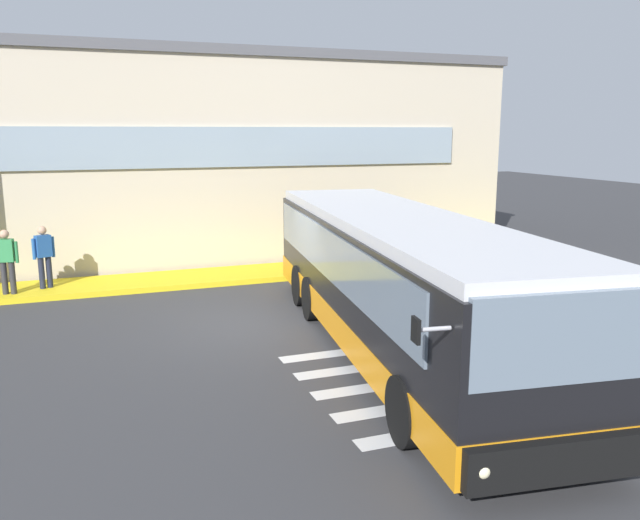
# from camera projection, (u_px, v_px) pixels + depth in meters

# --- Properties ---
(ground_plane) EXTENTS (80.00, 90.00, 0.02)m
(ground_plane) POSITION_uv_depth(u_px,v_px,m) (258.00, 325.00, 14.44)
(ground_plane) COLOR #353538
(ground_plane) RESTS_ON ground
(bay_paint_stripes) EXTENTS (4.40, 3.96, 0.01)m
(bay_paint_stripes) POSITION_uv_depth(u_px,v_px,m) (431.00, 379.00, 11.26)
(bay_paint_stripes) COLOR silver
(bay_paint_stripes) RESTS_ON ground
(terminal_building) EXTENTS (22.84, 13.80, 6.80)m
(terminal_building) POSITION_uv_depth(u_px,v_px,m) (159.00, 155.00, 24.21)
(terminal_building) COLOR beige
(terminal_building) RESTS_ON ground
(boarding_curb) EXTENTS (25.04, 2.00, 0.15)m
(boarding_curb) POSITION_uv_depth(u_px,v_px,m) (216.00, 277.00, 18.83)
(boarding_curb) COLOR yellow
(boarding_curb) RESTS_ON ground
(bus_main_foreground) EXTENTS (4.44, 11.64, 2.70)m
(bus_main_foreground) POSITION_uv_depth(u_px,v_px,m) (397.00, 284.00, 12.50)
(bus_main_foreground) COLOR black
(bus_main_foreground) RESTS_ON ground
(passenger_near_column) EXTENTS (0.58, 0.29, 1.68)m
(passenger_near_column) POSITION_uv_depth(u_px,v_px,m) (7.00, 259.00, 16.34)
(passenger_near_column) COLOR #2D2D33
(passenger_near_column) RESTS_ON boarding_curb
(passenger_by_doorway) EXTENTS (0.55, 0.48, 1.68)m
(passenger_by_doorway) POSITION_uv_depth(u_px,v_px,m) (43.00, 252.00, 16.99)
(passenger_by_doorway) COLOR #1E2338
(passenger_by_doorway) RESTS_ON boarding_curb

